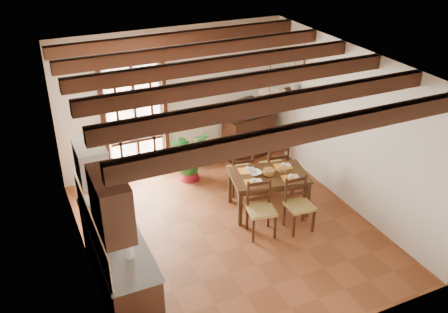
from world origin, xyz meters
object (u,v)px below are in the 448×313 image
dining_table (269,179)px  chair_near_left (261,219)px  chair_far_left (240,178)px  crt_tv (250,108)px  chair_near_right (298,214)px  potted_plant (189,153)px  sideboard (249,136)px  kitchen_counter (118,261)px  chair_far_right (274,174)px  pendant_lamp (269,96)px

dining_table → chair_near_left: size_ratio=1.57×
chair_far_left → crt_tv: size_ratio=1.97×
chair_near_right → potted_plant: bearing=118.4°
potted_plant → sideboard: bearing=15.5°
kitchen_counter → sideboard: (3.46, 2.83, -0.03)m
chair_far_right → potted_plant: 1.65m
chair_far_left → sideboard: chair_far_left is taller
kitchen_counter → chair_near_right: bearing=3.0°
chair_near_right → chair_far_left: 1.46m
chair_near_left → chair_far_right: chair_far_right is taller
chair_near_right → sideboard: 2.71m
chair_far_right → pendant_lamp: (-0.45, -0.48, 1.79)m
kitchen_counter → pendant_lamp: (2.83, 0.97, 1.60)m
chair_near_right → potted_plant: 2.50m
pendant_lamp → kitchen_counter: bearing=-161.1°
crt_tv → potted_plant: bearing=-177.8°
chair_near_right → pendant_lamp: 1.98m
sideboard → chair_far_left: bearing=-134.4°
dining_table → crt_tv: crt_tv is taller
sideboard → potted_plant: potted_plant is taller
chair_near_left → crt_tv: (1.08, 2.53, 0.79)m
dining_table → sideboard: 2.06m
dining_table → chair_far_left: 0.80m
dining_table → crt_tv: 2.10m
chair_near_right → pendant_lamp: bearing=105.9°
chair_near_left → chair_far_left: size_ratio=1.01×
chair_near_right → chair_far_right: chair_far_right is taller
chair_near_left → pendant_lamp: 1.97m
chair_near_left → chair_far_right: bearing=63.0°
crt_tv → sideboard: bearing=76.9°
chair_near_right → crt_tv: crt_tv is taller
chair_near_right → kitchen_counter: bearing=-173.4°
chair_near_right → pendant_lamp: size_ratio=1.06×
potted_plant → chair_near_right: bearing=-65.1°
potted_plant → pendant_lamp: pendant_lamp is taller
dining_table → chair_far_right: chair_far_right is taller
chair_far_left → kitchen_counter: bearing=39.7°
dining_table → chair_near_right: (0.18, -0.71, -0.33)m
crt_tv → pendant_lamp: bearing=-121.9°
crt_tv → pendant_lamp: size_ratio=0.54×
dining_table → sideboard: sideboard is taller
kitchen_counter → chair_near_left: kitchen_counter is taller
dining_table → chair_far_right: (0.45, 0.58, -0.32)m
sideboard → pendant_lamp: pendant_lamp is taller
potted_plant → dining_table: bearing=-60.7°
chair_near_right → pendant_lamp: pendant_lamp is taller
sideboard → potted_plant: 1.56m
chair_near_left → chair_far_right: (0.90, 1.16, 0.00)m
potted_plant → pendant_lamp: (0.86, -1.44, 1.51)m
chair_near_right → potted_plant: size_ratio=0.41×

